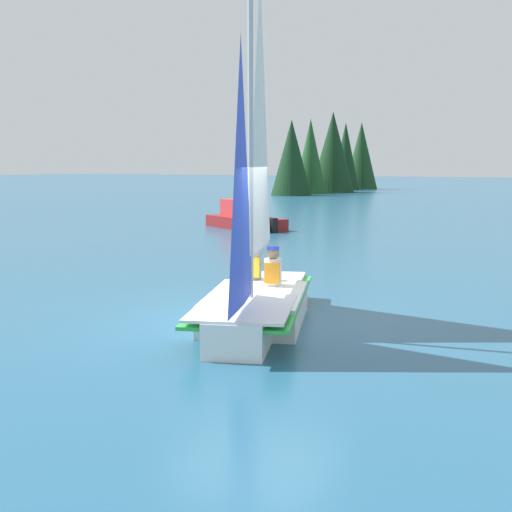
# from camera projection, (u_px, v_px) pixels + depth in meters

# --- Properties ---
(ground_plane) EXTENTS (260.00, 260.00, 0.00)m
(ground_plane) POSITION_uv_depth(u_px,v_px,m) (256.00, 323.00, 10.35)
(ground_plane) COLOR #235675
(sailboat_main) EXTENTS (4.45, 2.86, 5.73)m
(sailboat_main) POSITION_uv_depth(u_px,v_px,m) (256.00, 275.00, 10.26)
(sailboat_main) COLOR white
(sailboat_main) RESTS_ON ground_plane
(sailor_helm) EXTENTS (0.41, 0.39, 1.16)m
(sailor_helm) POSITION_uv_depth(u_px,v_px,m) (273.00, 277.00, 10.91)
(sailor_helm) COLOR black
(sailor_helm) RESTS_ON ground_plane
(sailor_crew) EXTENTS (0.41, 0.39, 1.16)m
(sailor_crew) POSITION_uv_depth(u_px,v_px,m) (253.00, 272.00, 11.51)
(sailor_crew) COLOR black
(sailor_crew) RESTS_ON ground_plane
(motorboat_distant) EXTENTS (3.16, 4.07, 1.16)m
(motorboat_distant) POSITION_uv_depth(u_px,v_px,m) (244.00, 218.00, 25.72)
(motorboat_distant) COLOR maroon
(motorboat_distant) RESTS_ON ground_plane
(treeline_shore) EXTENTS (20.18, 4.64, 7.36)m
(treeline_shore) POSITION_uv_depth(u_px,v_px,m) (332.00, 155.00, 60.33)
(treeline_shore) COLOR #143319
(treeline_shore) RESTS_ON ground_plane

